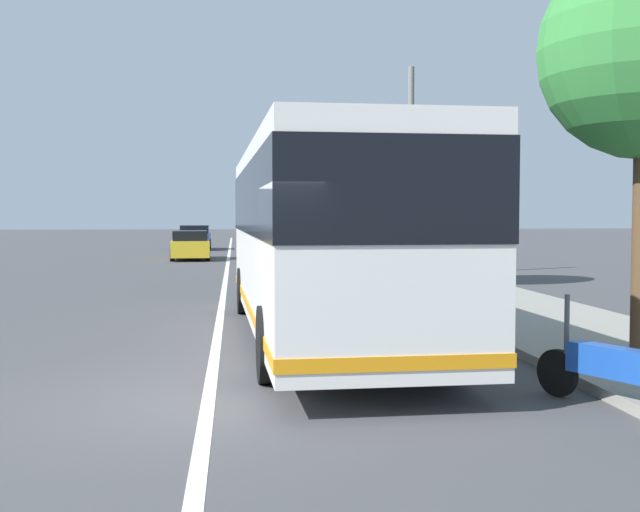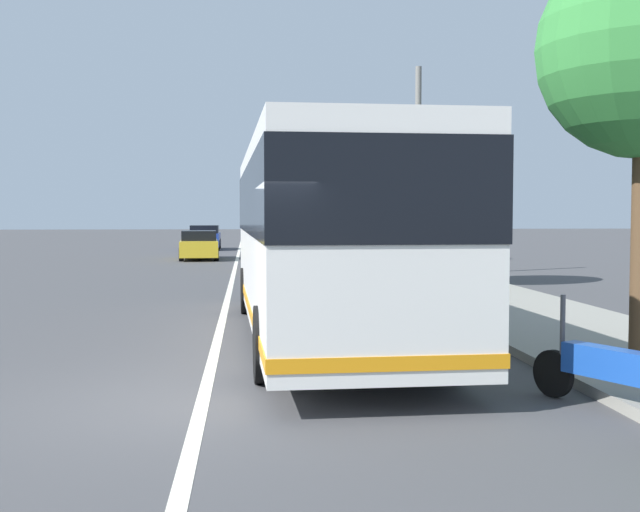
# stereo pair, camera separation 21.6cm
# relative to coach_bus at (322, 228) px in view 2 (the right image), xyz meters

# --- Properties ---
(ground_plane) EXTENTS (220.00, 220.00, 0.00)m
(ground_plane) POSITION_rel_coach_bus_xyz_m (-4.67, 1.83, -1.93)
(ground_plane) COLOR #424244
(sidewalk_curb) EXTENTS (110.00, 3.60, 0.14)m
(sidewalk_curb) POSITION_rel_coach_bus_xyz_m (5.33, -4.54, -1.86)
(sidewalk_curb) COLOR gray
(sidewalk_curb) RESTS_ON ground
(lane_divider_line) EXTENTS (110.00, 0.16, 0.01)m
(lane_divider_line) POSITION_rel_coach_bus_xyz_m (5.33, 1.83, -1.93)
(lane_divider_line) COLOR silver
(lane_divider_line) RESTS_ON ground
(coach_bus) EXTENTS (11.29, 2.98, 3.30)m
(coach_bus) POSITION_rel_coach_bus_xyz_m (0.00, 0.00, 0.00)
(coach_bus) COLOR silver
(coach_bus) RESTS_ON ground
(motorcycle_far_end) EXTENTS (2.08, 1.09, 1.23)m
(motorcycle_far_end) POSITION_rel_coach_bus_xyz_m (-5.48, -2.68, -1.47)
(motorcycle_far_end) COLOR black
(motorcycle_far_end) RESTS_ON ground
(car_ahead_same_lane) EXTENTS (4.46, 2.05, 1.57)m
(car_ahead_same_lane) POSITION_rel_coach_bus_xyz_m (17.26, -0.61, -1.19)
(car_ahead_same_lane) COLOR gold
(car_ahead_same_lane) RESTS_ON ground
(car_side_street) EXTENTS (4.27, 1.96, 1.52)m
(car_side_street) POSITION_rel_coach_bus_xyz_m (35.53, 3.99, -1.20)
(car_side_street) COLOR navy
(car_side_street) RESTS_ON ground
(car_far_distant) EXTENTS (4.44, 2.03, 1.40)m
(car_far_distant) POSITION_rel_coach_bus_xyz_m (24.68, 3.67, -1.26)
(car_far_distant) COLOR gold
(car_far_distant) RESTS_ON ground
(roadside_tree_mid_block) EXTENTS (3.36, 3.36, 5.21)m
(roadside_tree_mid_block) POSITION_rel_coach_bus_xyz_m (9.85, -4.59, 1.58)
(roadside_tree_mid_block) COLOR brown
(roadside_tree_mid_block) RESTS_ON ground
(roadside_tree_far_block) EXTENTS (2.56, 2.56, 5.69)m
(roadside_tree_far_block) POSITION_rel_coach_bus_xyz_m (21.54, -5.28, 2.44)
(roadside_tree_far_block) COLOR brown
(roadside_tree_far_block) RESTS_ON ground
(utility_pole) EXTENTS (0.22, 0.22, 7.39)m
(utility_pole) POSITION_rel_coach_bus_xyz_m (13.74, -4.72, 1.76)
(utility_pole) COLOR slate
(utility_pole) RESTS_ON ground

